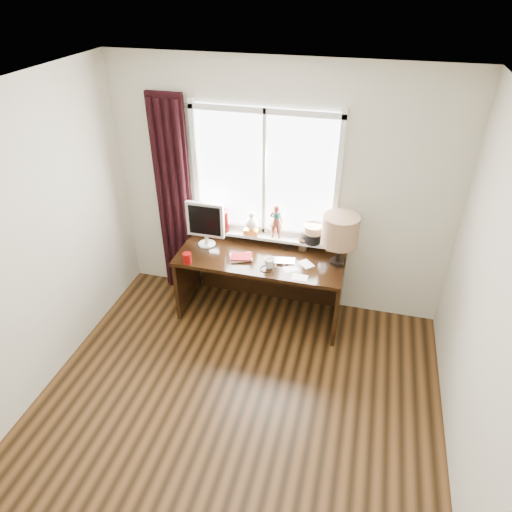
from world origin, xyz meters
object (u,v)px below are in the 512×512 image
(laptop, at_px, (281,261))
(desk, at_px, (263,271))
(mug, at_px, (270,263))
(red_cup, at_px, (187,258))
(table_lamp, at_px, (340,231))
(monitor, at_px, (205,222))

(laptop, height_order, desk, laptop)
(mug, height_order, desk, mug)
(red_cup, distance_m, table_lamp, 1.52)
(mug, bearing_deg, red_cup, -170.99)
(mug, bearing_deg, table_lamp, 21.70)
(red_cup, bearing_deg, table_lamp, 14.75)
(table_lamp, bearing_deg, monitor, -179.93)
(red_cup, height_order, table_lamp, table_lamp)
(table_lamp, bearing_deg, mug, -158.30)
(desk, bearing_deg, table_lamp, -1.38)
(mug, xyz_separation_m, table_lamp, (0.63, 0.25, 0.31))
(laptop, xyz_separation_m, mug, (-0.09, -0.13, 0.04))
(monitor, bearing_deg, red_cup, -100.29)
(red_cup, xyz_separation_m, table_lamp, (1.44, 0.38, 0.31))
(desk, relative_size, table_lamp, 3.27)
(mug, height_order, table_lamp, table_lamp)
(laptop, xyz_separation_m, table_lamp, (0.54, 0.12, 0.35))
(red_cup, height_order, monitor, monitor)
(laptop, relative_size, monitor, 0.59)
(red_cup, relative_size, monitor, 0.23)
(laptop, bearing_deg, mug, -132.01)
(monitor, bearing_deg, mug, -18.54)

